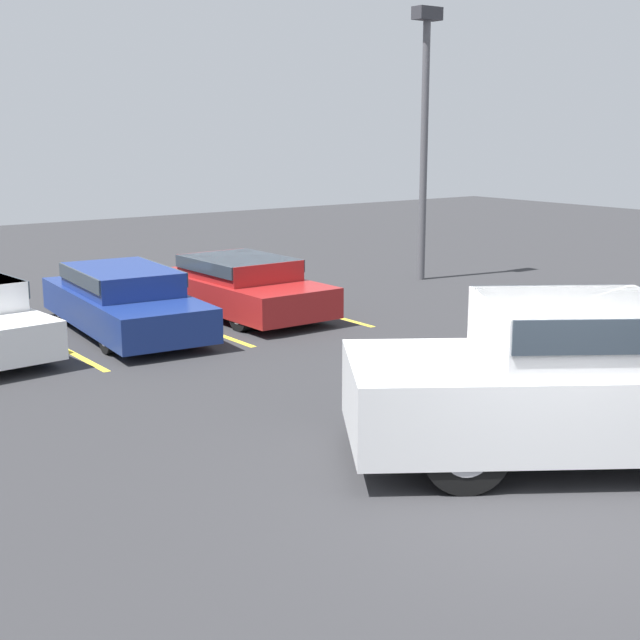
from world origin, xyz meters
name	(u,v)px	position (x,y,z in m)	size (l,w,h in m)	color
ground_plane	(554,509)	(0.00, 0.00, 0.00)	(60.00, 60.00, 0.00)	#2D2D30
stall_stripe_b	(48,340)	(-1.50, 10.04, 0.00)	(0.12, 5.21, 0.01)	yellow
stall_stripe_c	(183,321)	(1.18, 10.04, 0.00)	(0.12, 5.21, 0.01)	yellow
stall_stripe_d	(295,306)	(3.86, 10.04, 0.00)	(0.12, 5.21, 0.01)	yellow
pickup_truck	(599,381)	(1.50, 0.65, 0.91)	(5.87, 4.89, 1.84)	white
parked_sedan_b	(124,298)	(-0.11, 9.84, 0.64)	(2.16, 4.88, 1.20)	navy
parked_sedan_c	(241,284)	(2.46, 9.93, 0.62)	(1.88, 4.31, 1.17)	maroon
light_post	(425,116)	(8.34, 10.96, 3.99)	(0.70, 0.36, 6.49)	#515156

